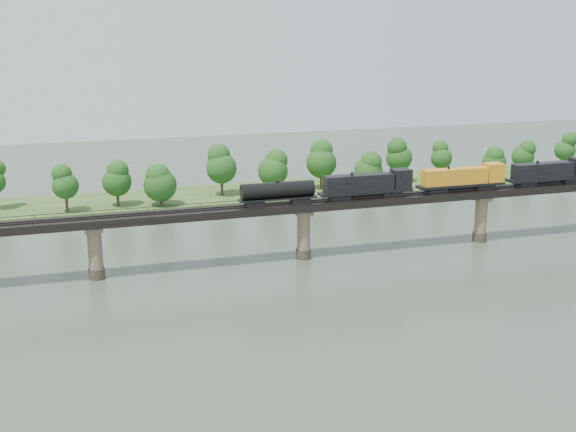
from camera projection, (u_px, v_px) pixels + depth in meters
name	position (u px, v px, depth m)	size (l,w,h in m)	color
ground	(362.00, 313.00, 116.26)	(400.00, 400.00, 0.00)	#354335
far_bank	(239.00, 195.00, 194.52)	(300.00, 24.00, 1.60)	#355321
bridge	(304.00, 232.00, 142.56)	(236.00, 30.00, 11.50)	#473A2D
bridge_superstructure	(304.00, 201.00, 140.95)	(220.00, 4.90, 0.75)	black
far_treeline	(211.00, 171.00, 185.98)	(289.06, 17.54, 13.60)	#382619
freight_train	(431.00, 181.00, 148.33)	(78.92, 3.07, 5.43)	black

